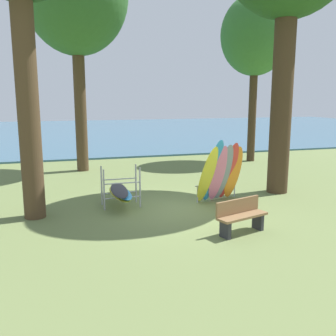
{
  "coord_description": "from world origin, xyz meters",
  "views": [
    {
      "loc": [
        -3.58,
        -10.39,
        3.33
      ],
      "look_at": [
        -0.14,
        1.03,
        1.1
      ],
      "focal_mm": 40.09,
      "sensor_mm": 36.0,
      "label": 1
    }
  ],
  "objects_px": {
    "tree_mid_behind": "(255,36)",
    "board_storage_rack": "(120,191)",
    "park_bench": "(241,215)",
    "leaning_board_pile": "(220,173)"
  },
  "relations": [
    {
      "from": "tree_mid_behind",
      "to": "board_storage_rack",
      "type": "distance_m",
      "value": 12.05
    },
    {
      "from": "park_bench",
      "to": "tree_mid_behind",
      "type": "bearing_deg",
      "value": 59.73
    },
    {
      "from": "leaning_board_pile",
      "to": "park_bench",
      "type": "height_order",
      "value": "leaning_board_pile"
    },
    {
      "from": "park_bench",
      "to": "leaning_board_pile",
      "type": "bearing_deg",
      "value": 75.79
    },
    {
      "from": "leaning_board_pile",
      "to": "board_storage_rack",
      "type": "distance_m",
      "value": 3.25
    },
    {
      "from": "leaning_board_pile",
      "to": "tree_mid_behind",
      "type": "bearing_deg",
      "value": 54.49
    },
    {
      "from": "tree_mid_behind",
      "to": "board_storage_rack",
      "type": "relative_size",
      "value": 4.01
    },
    {
      "from": "tree_mid_behind",
      "to": "board_storage_rack",
      "type": "height_order",
      "value": "tree_mid_behind"
    },
    {
      "from": "leaning_board_pile",
      "to": "board_storage_rack",
      "type": "height_order",
      "value": "leaning_board_pile"
    },
    {
      "from": "tree_mid_behind",
      "to": "park_bench",
      "type": "bearing_deg",
      "value": -120.27
    }
  ]
}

